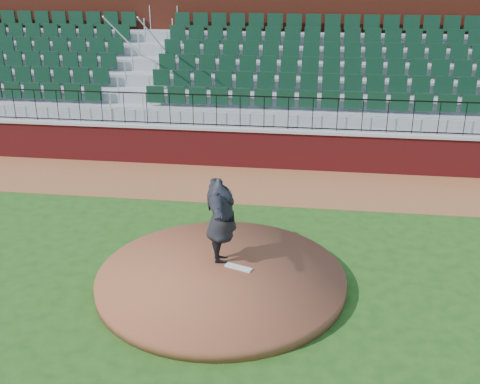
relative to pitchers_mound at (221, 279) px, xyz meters
name	(u,v)px	position (x,y,z in m)	size (l,w,h in m)	color
ground	(230,275)	(0.13, 0.38, -0.12)	(90.00, 90.00, 0.00)	#204A15
warning_track	(258,184)	(0.13, 5.78, -0.12)	(34.00, 3.20, 0.01)	brown
field_wall	(263,149)	(0.13, 7.38, 0.47)	(34.00, 0.35, 1.20)	maroon
wall_cap	(264,130)	(0.13, 7.38, 1.12)	(34.00, 0.45, 0.10)	#B7B7B7
wall_railing	(264,112)	(0.13, 7.38, 1.67)	(34.00, 0.05, 1.00)	black
seating_stands	(272,80)	(0.13, 10.11, 2.18)	(34.00, 5.10, 4.60)	gray
concourse_wall	(278,55)	(0.13, 12.91, 2.62)	(34.00, 0.50, 5.50)	maroon
pitchers_mound	(221,279)	(0.00, 0.00, 0.00)	(5.06, 5.06, 0.25)	brown
pitching_rubber	(238,267)	(0.32, 0.26, 0.14)	(0.59, 0.15, 0.04)	silver
pitcher	(221,220)	(-0.08, 0.54, 1.06)	(2.30, 0.63, 1.87)	black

